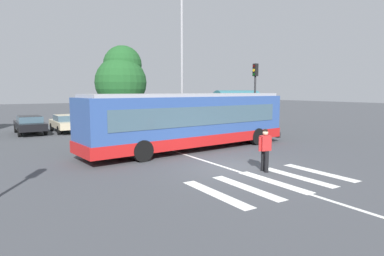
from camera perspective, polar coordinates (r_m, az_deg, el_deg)
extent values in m
plane|color=#424449|center=(13.89, 7.43, -6.93)|extent=(160.00, 160.00, 0.00)
cylinder|color=black|center=(21.53, 6.55, -0.79)|extent=(1.02, 0.39, 1.00)
cylinder|color=black|center=(19.93, 11.24, -1.45)|extent=(1.02, 0.39, 1.00)
cylinder|color=black|center=(17.12, -12.39, -2.77)|extent=(1.02, 0.39, 1.00)
cylinder|color=black|center=(15.06, -8.57, -3.95)|extent=(1.02, 0.39, 1.00)
cube|color=#2D4C8E|center=(17.85, -0.27, 1.40)|extent=(12.25, 3.66, 2.55)
cube|color=red|center=(17.97, -0.27, -1.78)|extent=(12.38, 3.69, 0.55)
cube|color=#3D5666|center=(17.83, -0.27, 2.37)|extent=(10.82, 3.57, 0.96)
cube|color=#3D5666|center=(22.01, 12.34, 2.74)|extent=(0.25, 2.24, 1.63)
cube|color=black|center=(21.98, 12.40, 5.06)|extent=(0.24, 1.94, 0.28)
cube|color=#99999E|center=(17.79, -0.27, 5.75)|extent=(11.75, 3.41, 0.16)
cube|color=#28282B|center=(22.24, 12.46, -0.85)|extent=(0.36, 2.55, 0.36)
cylinder|color=black|center=(13.54, 12.22, -5.53)|extent=(0.16, 0.16, 0.85)
cylinder|color=black|center=(13.32, 12.82, -5.74)|extent=(0.16, 0.16, 0.85)
cube|color=#B22323|center=(13.30, 12.60, -2.58)|extent=(0.45, 0.34, 0.60)
cylinder|color=#B22323|center=(13.18, 11.71, -2.77)|extent=(0.10, 0.10, 0.55)
cylinder|color=#B22323|center=(13.43, 13.47, -2.64)|extent=(0.10, 0.10, 0.55)
sphere|color=tan|center=(13.24, 12.64, -0.82)|extent=(0.22, 0.22, 0.22)
sphere|color=black|center=(13.23, 12.65, -0.54)|extent=(0.19, 0.19, 0.19)
cylinder|color=black|center=(28.66, -28.28, -0.08)|extent=(0.21, 0.64, 0.64)
cylinder|color=black|center=(28.84, -24.97, 0.12)|extent=(0.21, 0.64, 0.64)
cylinder|color=black|center=(25.90, -27.78, -0.67)|extent=(0.21, 0.64, 0.64)
cylinder|color=black|center=(26.09, -24.12, -0.44)|extent=(0.21, 0.64, 0.64)
cube|color=black|center=(27.32, -26.33, 0.41)|extent=(1.86, 4.52, 0.52)
cube|color=#3D5666|center=(27.19, -26.36, 1.40)|extent=(1.62, 2.17, 0.44)
cube|color=black|center=(27.18, -26.38, 1.79)|extent=(1.55, 1.99, 0.09)
cylinder|color=black|center=(28.68, -23.18, 0.18)|extent=(0.21, 0.64, 0.64)
cylinder|color=black|center=(29.01, -19.92, 0.38)|extent=(0.21, 0.64, 0.64)
cylinder|color=black|center=(25.95, -22.11, -0.39)|extent=(0.21, 0.64, 0.64)
cylinder|color=black|center=(26.31, -18.53, -0.16)|extent=(0.21, 0.64, 0.64)
cube|color=#C6B793|center=(27.44, -20.98, 0.68)|extent=(1.88, 4.52, 0.52)
cube|color=#3D5666|center=(27.32, -20.98, 1.67)|extent=(1.63, 2.18, 0.44)
cube|color=#C6B793|center=(27.30, -21.00, 2.05)|extent=(1.56, 2.00, 0.09)
cylinder|color=black|center=(29.67, -17.58, 0.59)|extent=(0.23, 0.65, 0.64)
cylinder|color=black|center=(30.07, -14.47, 0.76)|extent=(0.23, 0.65, 0.64)
cylinder|color=black|center=(26.97, -16.32, 0.07)|extent=(0.23, 0.65, 0.64)
cylinder|color=black|center=(27.40, -12.92, 0.26)|extent=(0.23, 0.65, 0.64)
cube|color=#196B70|center=(28.48, -15.36, 1.08)|extent=(2.01, 4.57, 0.52)
cube|color=#3D5666|center=(28.36, -15.35, 2.03)|extent=(1.69, 2.23, 0.44)
cube|color=#196B70|center=(28.34, -15.36, 2.40)|extent=(1.61, 2.04, 0.09)
cylinder|color=black|center=(30.52, -13.36, 0.87)|extent=(0.21, 0.64, 0.64)
cylinder|color=black|center=(31.14, -10.47, 1.05)|extent=(0.21, 0.64, 0.64)
cylinder|color=black|center=(27.93, -11.39, 0.42)|extent=(0.21, 0.64, 0.64)
cylinder|color=black|center=(28.60, -8.28, 0.62)|extent=(0.21, 0.64, 0.64)
cube|color=#B7BABF|center=(29.50, -10.92, 1.37)|extent=(1.92, 4.54, 0.52)
cube|color=#3D5666|center=(29.38, -10.87, 2.29)|extent=(1.65, 2.20, 0.44)
cube|color=#B7BABF|center=(29.37, -10.88, 2.65)|extent=(1.57, 2.01, 0.09)
cylinder|color=#28282B|center=(24.65, 10.84, 3.87)|extent=(0.14, 0.14, 4.27)
cube|color=black|center=(24.67, 10.97, 9.88)|extent=(0.28, 0.32, 0.90)
cylinder|color=#410907|center=(24.57, 10.69, 10.53)|extent=(0.04, 0.20, 0.20)
cylinder|color=yellow|center=(24.55, 10.67, 9.84)|extent=(0.04, 0.20, 0.20)
cylinder|color=#093B10|center=(24.54, 10.66, 9.14)|extent=(0.04, 0.20, 0.20)
cylinder|color=#28282B|center=(27.94, 4.39, 2.24)|extent=(0.12, 0.12, 2.30)
cylinder|color=#28282B|center=(30.70, 10.86, 2.52)|extent=(0.12, 0.12, 2.30)
cube|color=slate|center=(29.80, 6.91, 2.69)|extent=(4.13, 0.04, 1.93)
cylinder|color=#2D6670|center=(29.21, 7.82, 4.99)|extent=(4.39, 1.54, 1.54)
cube|color=#4C3823|center=(29.33, 7.75, 1.02)|extent=(3.44, 0.36, 0.08)
cylinder|color=#939399|center=(24.18, -1.77, 11.24)|extent=(0.20, 0.20, 10.43)
cylinder|color=brown|center=(31.70, -12.12, 2.62)|extent=(0.36, 0.36, 2.30)
sphere|color=#1E5123|center=(31.64, -12.24, 7.72)|extent=(4.78, 4.78, 4.78)
sphere|color=#1E5123|center=(32.11, -11.96, 10.70)|extent=(3.58, 3.58, 3.58)
cube|color=silver|center=(10.49, 4.10, -11.31)|extent=(0.45, 3.26, 0.01)
cube|color=silver|center=(11.26, 9.39, -10.14)|extent=(0.45, 3.26, 0.01)
cube|color=silver|center=(12.11, 13.93, -9.06)|extent=(0.45, 3.26, 0.01)
cube|color=silver|center=(13.02, 17.83, -8.08)|extent=(0.45, 3.26, 0.01)
cube|color=silver|center=(13.99, 21.19, -7.20)|extent=(0.45, 3.26, 0.01)
cube|color=silver|center=(15.30, 1.90, -5.61)|extent=(0.16, 24.00, 0.01)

